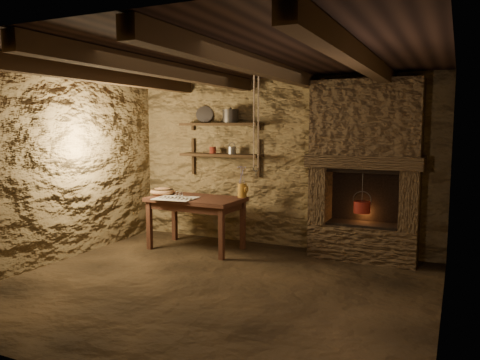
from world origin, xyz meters
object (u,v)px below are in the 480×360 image
at_px(work_table, 196,221).
at_px(red_pot, 362,206).
at_px(stoneware_jug, 242,184).
at_px(wooden_bowl, 162,192).
at_px(iron_stockpot, 231,117).

relative_size(work_table, red_pot, 2.43).
height_order(stoneware_jug, red_pot, stoneware_jug).
xyz_separation_m(stoneware_jug, wooden_bowl, (-1.16, -0.25, -0.15)).
bearing_deg(iron_stockpot, work_table, -116.73).
relative_size(stoneware_jug, red_pot, 0.82).
distance_m(work_table, wooden_bowl, 0.69).
height_order(work_table, stoneware_jug, stoneware_jug).
relative_size(iron_stockpot, red_pot, 0.43).
distance_m(work_table, red_pot, 2.26).
relative_size(work_table, wooden_bowl, 3.72).
bearing_deg(stoneware_jug, work_table, -151.06).
bearing_deg(wooden_bowl, iron_stockpot, 30.99).
xyz_separation_m(stoneware_jug, red_pot, (1.62, 0.14, -0.22)).
xyz_separation_m(stoneware_jug, iron_stockpot, (-0.31, 0.26, 0.93)).
xyz_separation_m(work_table, wooden_bowl, (-0.58, 0.03, 0.38)).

